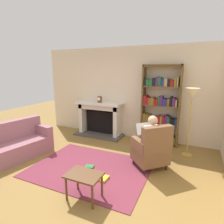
% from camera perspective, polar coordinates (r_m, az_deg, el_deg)
% --- Properties ---
extents(ground, '(14.00, 14.00, 0.00)m').
position_cam_1_polar(ground, '(3.93, -9.07, -18.66)').
color(ground, olive).
extents(back_wall, '(5.60, 0.10, 2.70)m').
position_cam_1_polar(back_wall, '(5.69, 4.73, 5.78)').
color(back_wall, beige).
rests_on(back_wall, ground).
extents(area_rug, '(2.40, 1.80, 0.01)m').
position_cam_1_polar(area_rug, '(4.14, -6.70, -16.71)').
color(area_rug, brown).
rests_on(area_rug, ground).
extents(fireplace, '(1.52, 0.64, 1.06)m').
position_cam_1_polar(fireplace, '(5.93, -3.56, -1.62)').
color(fireplace, '#4C4742').
rests_on(fireplace, ground).
extents(mantel_clock, '(0.14, 0.14, 0.19)m').
position_cam_1_polar(mantel_clock, '(5.70, -3.78, 3.88)').
color(mantel_clock, brown).
rests_on(mantel_clock, fireplace).
extents(bookshelf, '(1.02, 0.32, 2.18)m').
position_cam_1_polar(bookshelf, '(5.27, 14.51, 1.47)').
color(bookshelf, brown).
rests_on(bookshelf, ground).
extents(armchair_reading, '(0.89, 0.89, 0.97)m').
position_cam_1_polar(armchair_reading, '(4.04, 12.08, -11.07)').
color(armchair_reading, '#331E14').
rests_on(armchair_reading, ground).
extents(seated_reader, '(0.58, 0.58, 1.14)m').
position_cam_1_polar(seated_reader, '(4.06, 11.34, -7.92)').
color(seated_reader, silver).
rests_on(seated_reader, ground).
extents(sofa_floral, '(1.05, 1.81, 0.85)m').
position_cam_1_polar(sofa_floral, '(4.98, -28.27, -9.01)').
color(sofa_floral, '#9D6471').
rests_on(sofa_floral, ground).
extents(side_table, '(0.56, 0.39, 0.43)m').
position_cam_1_polar(side_table, '(3.16, -8.56, -19.35)').
color(side_table, brown).
rests_on(side_table, ground).
extents(scattered_books, '(0.66, 0.47, 0.04)m').
position_cam_1_polar(scattered_books, '(3.85, -4.09, -18.69)').
color(scattered_books, '#267233').
rests_on(scattered_books, area_rug).
extents(floor_lamp, '(0.32, 0.32, 1.64)m').
position_cam_1_polar(floor_lamp, '(4.61, 23.25, 3.63)').
color(floor_lamp, '#B7933F').
rests_on(floor_lamp, ground).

